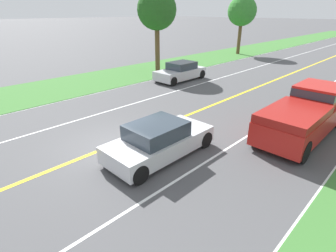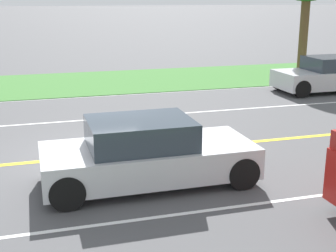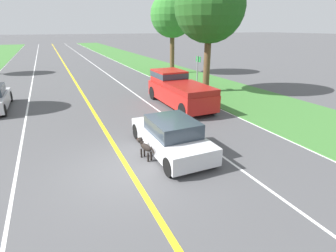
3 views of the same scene
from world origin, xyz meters
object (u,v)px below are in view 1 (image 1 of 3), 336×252
at_px(ego_car, 159,140).
at_px(pickup_truck, 306,113).
at_px(roadside_tree_left_far, 242,12).
at_px(roadside_tree_left_near, 157,10).
at_px(dog, 136,136).
at_px(oncoming_car, 180,72).

relative_size(ego_car, pickup_truck, 0.75).
bearing_deg(ego_car, roadside_tree_left_far, 114.58).
bearing_deg(pickup_truck, roadside_tree_left_near, 161.87).
height_order(dog, oncoming_car, oncoming_car).
relative_size(pickup_truck, roadside_tree_left_far, 0.84).
xyz_separation_m(oncoming_car, roadside_tree_left_near, (-3.69, 1.03, 4.40)).
xyz_separation_m(ego_car, dog, (-1.14, -0.15, -0.16)).
height_order(oncoming_car, roadside_tree_left_far, roadside_tree_left_far).
bearing_deg(roadside_tree_left_far, ego_car, -65.42).
bearing_deg(oncoming_car, pickup_truck, 161.00).
height_order(pickup_truck, oncoming_car, pickup_truck).
height_order(ego_car, oncoming_car, oncoming_car).
xyz_separation_m(pickup_truck, roadside_tree_left_near, (-14.16, 4.64, 4.05)).
distance_m(dog, roadside_tree_left_near, 15.14).
relative_size(pickup_truck, oncoming_car, 1.33).
distance_m(pickup_truck, roadside_tree_left_far, 24.03).
height_order(ego_car, roadside_tree_left_far, roadside_tree_left_far).
xyz_separation_m(dog, roadside_tree_left_near, (-9.87, 10.53, 4.58)).
relative_size(ego_car, dog, 4.00).
bearing_deg(oncoming_car, dog, 123.08).
bearing_deg(roadside_tree_left_far, roadside_tree_left_near, -89.08).
bearing_deg(ego_car, pickup_truck, 61.31).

